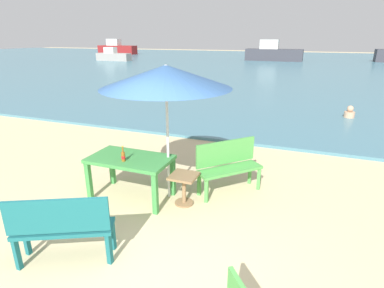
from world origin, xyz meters
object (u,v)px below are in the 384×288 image
Objects in this scene: bench_teal_center at (62,226)px; boat_cargo_ship at (273,53)px; bench_green_left at (228,164)px; swimmer_person at (350,113)px; side_table_wood at (184,185)px; boat_barge at (117,49)px; beer_bottle_amber at (123,156)px; boat_ferry at (113,56)px; picnic_table_green at (130,163)px; patio_umbrella at (166,77)px.

boat_cargo_ship reaches higher than bench_teal_center.
swimmer_person is at bearing 68.37° from bench_green_left.
bench_teal_center and bench_green_left have the same top height.
boat_cargo_ship reaches higher than side_table_wood.
boat_barge is (-25.64, 39.33, 0.32)m from bench_teal_center.
boat_cargo_ship is (-2.55, 32.16, 0.53)m from side_table_wood.
bench_teal_center is (0.12, -1.58, -0.31)m from beer_bottle_amber.
side_table_wood is 0.14× the size of boat_ferry.
boat_cargo_ship is (-5.69, 24.95, 0.64)m from swimmer_person.
picnic_table_green is 45.43m from boat_barge.
boat_cargo_ship is at bearing 20.77° from boat_ferry.
boat_ferry is (-19.75, 25.13, 0.06)m from bench_green_left.
boat_ferry is at bearing 123.49° from bench_teal_center.
boat_ferry is (-18.24, 25.97, -0.05)m from picnic_table_green.
beer_bottle_amber is 0.65× the size of swimmer_person.
boat_ferry reaches higher than bench_green_left.
boat_barge is 1.52× the size of boat_ferry.
bench_green_left is at bearing 29.04° from picnic_table_green.
side_table_wood is (0.95, 0.11, -0.30)m from picnic_table_green.
boat_cargo_ship is at bearing -12.48° from boat_barge.
boat_cargo_ship is (-3.12, 31.44, 0.34)m from bench_green_left.
side_table_wood is at bearing -53.43° from boat_ferry.
bench_teal_center is 46.96m from boat_barge.
boat_cargo_ship is at bearing 102.85° from swimmer_person.
beer_bottle_amber is at bearing -87.19° from boat_cargo_ship.
boat_ferry is at bearing -57.84° from boat_barge.
beer_bottle_amber is at bearing -145.03° from patio_umbrella.
boat_barge is at bearing 134.40° from swimmer_person.
side_table_wood is 2.06m from bench_teal_center.
beer_bottle_amber is 0.07× the size of boat_ferry.
bench_green_left is at bearing -111.63° from swimmer_person.
beer_bottle_amber is 1.86m from bench_green_left.
swimmer_person is at bearing -45.60° from boat_barge.
bench_teal_center is 3.01× the size of swimmer_person.
patio_umbrella is at bearing -86.06° from boat_cargo_ship.
bench_teal_center is 0.20× the size of boat_cargo_ship.
picnic_table_green is 0.23× the size of boat_cargo_ship.
boat_ferry is (-18.35, 27.73, 0.06)m from bench_teal_center.
bench_teal_center is 9.93m from swimmer_person.
swimmer_person is (4.09, 7.33, -0.41)m from picnic_table_green.
beer_bottle_amber reaches higher than swimmer_person.
beer_bottle_amber is 8.58m from swimmer_person.
beer_bottle_amber is 0.24× the size of bench_green_left.
bench_teal_center is at bearing -86.40° from picnic_table_green.
boat_cargo_ship is (23.93, -5.30, 0.02)m from boat_barge.
side_table_wood is 0.44× the size of bench_teal_center.
picnic_table_green is 3.41× the size of swimmer_person.
picnic_table_green is 1.13× the size of bench_teal_center.
beer_bottle_amber is 0.04× the size of boat_cargo_ship.
beer_bottle_amber is 32.49m from boat_cargo_ship.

